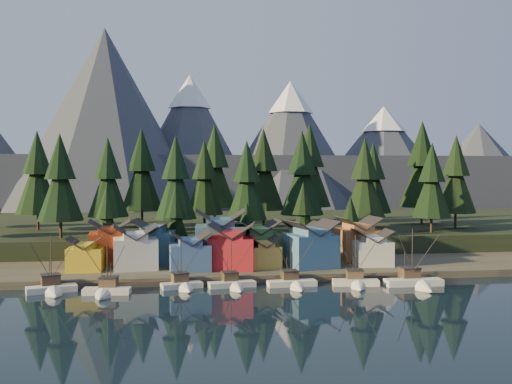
{
  "coord_description": "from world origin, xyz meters",
  "views": [
    {
      "loc": [
        -11.66,
        -96.65,
        22.17
      ],
      "look_at": [
        5.91,
        30.0,
        17.7
      ],
      "focal_mm": 40.0,
      "sensor_mm": 36.0,
      "label": 1
    }
  ],
  "objects": [
    {
      "name": "tree_hill_5",
      "position": [
        -12.0,
        50.0,
        20.06
      ],
      "size": [
        11.04,
        11.04,
        25.73
      ],
      "color": "#332319",
      "rests_on": "hillside"
    },
    {
      "name": "mountain_ridge",
      "position": [
        -4.2,
        213.59,
        26.06
      ],
      "size": [
        560.0,
        190.0,
        90.0
      ],
      "color": "#494F5E",
      "rests_on": "ground"
    },
    {
      "name": "house_back_3",
      "position": [
        6.66,
        31.86,
        6.61
      ],
      "size": [
        9.94,
        8.93,
        9.72
      ],
      "rotation": [
        0.0,
        0.0,
        0.05
      ],
      "color": "#407741",
      "rests_on": "shore_strip"
    },
    {
      "name": "dock",
      "position": [
        0.0,
        16.5,
        0.5
      ],
      "size": [
        80.0,
        4.0,
        1.0
      ],
      "primitive_type": "cube",
      "color": "#473D32",
      "rests_on": "ground"
    },
    {
      "name": "tree_shore_1",
      "position": [
        -12.0,
        40.0,
        11.13
      ],
      "size": [
        7.57,
        7.57,
        17.63
      ],
      "color": "#332319",
      "rests_on": "shore_strip"
    },
    {
      "name": "house_front_0",
      "position": [
        -30.75,
        25.51,
        5.23
      ],
      "size": [
        7.12,
        6.73,
        7.1
      ],
      "rotation": [
        0.0,
        0.0,
        0.0
      ],
      "color": "gold",
      "rests_on": "shore_strip"
    },
    {
      "name": "tree_hill_4",
      "position": [
        -22.0,
        75.0,
        22.07
      ],
      "size": [
        12.62,
        12.62,
        29.4
      ],
      "color": "#332319",
      "rests_on": "hillside"
    },
    {
      "name": "tree_hill_9",
      "position": [
        22.0,
        55.0,
        21.08
      ],
      "size": [
        11.84,
        11.84,
        27.58
      ],
      "color": "#332319",
      "rests_on": "hillside"
    },
    {
      "name": "tree_hill_11",
      "position": [
        38.0,
        50.0,
        19.89
      ],
      "size": [
        10.91,
        10.91,
        25.41
      ],
      "color": "#332319",
      "rests_on": "hillside"
    },
    {
      "name": "boat_2",
      "position": [
        -10.65,
        11.5,
        2.1
      ],
      "size": [
        8.41,
        8.97,
        10.44
      ],
      "rotation": [
        0.0,
        0.0,
        0.25
      ],
      "color": "silver",
      "rests_on": "ground"
    },
    {
      "name": "tree_hill_7",
      "position": [
        6.0,
        48.0,
        19.33
      ],
      "size": [
        10.47,
        10.47,
        24.39
      ],
      "color": "#332319",
      "rests_on": "hillside"
    },
    {
      "name": "boat_4",
      "position": [
        10.48,
        10.43,
        1.94
      ],
      "size": [
        9.96,
        10.73,
        10.61
      ],
      "rotation": [
        0.0,
        0.0,
        0.07
      ],
      "color": "silver",
      "rests_on": "ground"
    },
    {
      "name": "tree_shore_4",
      "position": [
        31.0,
        40.0,
        9.6
      ],
      "size": [
        6.37,
        6.37,
        14.84
      ],
      "color": "#332319",
      "rests_on": "shore_strip"
    },
    {
      "name": "boat_0",
      "position": [
        -34.4,
        11.02,
        2.3
      ],
      "size": [
        9.6,
        10.18,
        11.58
      ],
      "rotation": [
        0.0,
        0.0,
        0.31
      ],
      "color": "silver",
      "rests_on": "ground"
    },
    {
      "name": "tree_hill_12",
      "position": [
        46.0,
        66.0,
        19.66
      ],
      "size": [
        10.73,
        10.73,
        24.99
      ],
      "color": "#332319",
      "rests_on": "hillside"
    },
    {
      "name": "house_front_4",
      "position": [
        6.88,
        24.48,
        5.08
      ],
      "size": [
        6.97,
        7.47,
        6.82
      ],
      "rotation": [
        0.0,
        0.0,
        0.05
      ],
      "color": "#A5853A",
      "rests_on": "shore_strip"
    },
    {
      "name": "boat_5",
      "position": [
        22.75,
        9.41,
        2.1
      ],
      "size": [
        9.51,
        10.08,
        10.91
      ],
      "rotation": [
        0.0,
        0.0,
        -0.17
      ],
      "color": "silver",
      "rests_on": "ground"
    },
    {
      "name": "tree_shore_2",
      "position": [
        5.0,
        40.0,
        8.97
      ],
      "size": [
        5.88,
        5.88,
        13.7
      ],
      "color": "#332319",
      "rests_on": "shore_strip"
    },
    {
      "name": "house_back_5",
      "position": [
        30.37,
        32.0,
        6.82
      ],
      "size": [
        9.46,
        9.56,
        10.14
      ],
      "rotation": [
        0.0,
        0.0,
        0.05
      ],
      "color": "#9D6337",
      "rests_on": "shore_strip"
    },
    {
      "name": "tree_hill_13",
      "position": [
        56.0,
        48.0,
        19.23
      ],
      "size": [
        10.39,
        10.39,
        24.2
      ],
      "color": "#332319",
      "rests_on": "hillside"
    },
    {
      "name": "house_back_4",
      "position": [
        17.27,
        33.54,
        6.2
      ],
      "size": [
        8.78,
        8.48,
        8.95
      ],
      "rotation": [
        0.0,
        0.0,
        0.08
      ],
      "color": "silver",
      "rests_on": "shore_strip"
    },
    {
      "name": "house_back_0",
      "position": [
        -26.63,
        33.98,
        6.71
      ],
      "size": [
        9.89,
        9.57,
        9.93
      ],
      "rotation": [
        0.0,
        0.0,
        0.1
      ],
      "color": "maroon",
      "rests_on": "shore_strip"
    },
    {
      "name": "house_front_2",
      "position": [
        -9.1,
        23.49,
        5.8
      ],
      "size": [
        8.92,
        8.98,
        8.19
      ],
      "rotation": [
        0.0,
        0.0,
        0.07
      ],
      "color": "#3B5A8C",
      "rests_on": "shore_strip"
    },
    {
      "name": "house_back_2",
      "position": [
        -1.88,
        33.51,
        7.81
      ],
      "size": [
        11.86,
        10.99,
        12.01
      ],
      "rotation": [
        0.0,
        0.0,
        -0.06
      ],
      "color": "#325778",
      "rests_on": "shore_strip"
    },
    {
      "name": "tree_hill_15",
      "position": [
        0.0,
        82.0,
        23.15
      ],
      "size": [
        13.46,
        13.46,
        31.36
      ],
      "color": "#332319",
      "rests_on": "hillside"
    },
    {
      "name": "hillside",
      "position": [
        0.0,
        90.0,
        3.0
      ],
      "size": [
        420.0,
        100.0,
        6.0
      ],
      "primitive_type": "cube",
      "color": "black",
      "rests_on": "ground"
    },
    {
      "name": "tree_hill_6",
      "position": [
        -4.0,
        65.0,
        19.87
      ],
      "size": [
        10.89,
        10.89,
        25.37
      ],
      "color": "#332319",
      "rests_on": "hillside"
    },
    {
      "name": "tree_hill_3",
      "position": [
        -30.0,
        60.0,
        20.0
      ],
      "size": [
        10.99,
        10.99,
        25.61
      ],
      "color": "#332319",
      "rests_on": "hillside"
    },
    {
      "name": "boat_1",
      "position": [
        -24.5,
        7.96,
        2.14
      ],
      "size": [
        8.89,
        9.52,
        10.85
      ],
      "rotation": [
        0.0,
        0.0,
        -0.1
      ],
      "color": "silver",
      "rests_on": "ground"
    },
    {
      "name": "boat_3",
      "position": [
        -1.09,
        11.15,
        1.87
      ],
      "size": [
        9.64,
        10.24,
        10.2
      ],
      "rotation": [
        0.0,
        0.0,
        0.16
      ],
      "color": "beige",
      "rests_on": "ground"
    },
    {
      "name": "tree_shore_0",
      "position": [
        -28.0,
        40.0,
        11.13
      ],
      "size": [
        7.57,
        7.57,
        17.63
      ],
      "color": "#332319",
      "rests_on": "shore_strip"
    },
    {
      "name": "tree_hill_10",
      "position": [
        30.0,
        80.0,
        23.33
      ],
      "size": [
        13.6,
        13.6,
        31.69
      ],
      "color": "#332319",
      "rests_on": "hillside"
    },
    {
      "name": "shore_strip",
      "position": [
        0.0,
        40.0,
        0.75
      ],
      "size": [
        400.0,
        50.0,
        1.5
      ],
      "primitive_type": "cube",
      "color": "#3C382B",
      "rests_on": "ground"
    },
    {
      "name": "house_front_5",
      "position": [
        17.14,
        23.31,
        6.86
      ],
      "size": [
        11.36,
        10.69,
        10.2
      ],
      "rotation": [
        0.0,
        0.0,
        0.21
      ],
      "color": "#3A6489",
      "rests_on": "shore_strip"
    },
    {
      "name": "ground",
      "position": [
        0.0,
        0.0,
        0.0
      ],
      "size": [
        500.0,
        500.0,
        0.0
      ],
      "primitive_type": "plane",
      "color": "black",
      "rests_on": "ground"
    },
    {
      "name": "house_front_6",
      "position": [
        31.28,
        24.4,
        5.63
      ],
      "size": [
        8.38,
        7.98,
        7.85
      ],
      "rotation": [
        0.0,
        0.0,
        -0.07
      ],
      "color": "beige",
      "rests_on": "shore_strip"
    },
    {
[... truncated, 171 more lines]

